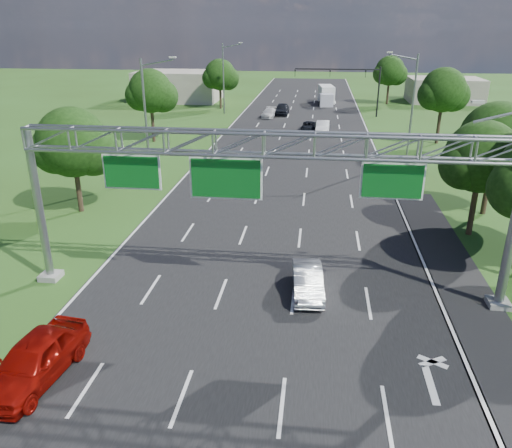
% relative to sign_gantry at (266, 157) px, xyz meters
% --- Properties ---
extents(ground, '(220.00, 220.00, 0.00)m').
position_rel_sign_gantry_xyz_m(ground, '(-0.33, 18.00, -6.89)').
color(ground, '#284514').
rests_on(ground, ground).
extents(road, '(18.00, 180.00, 0.02)m').
position_rel_sign_gantry_xyz_m(road, '(-0.33, 18.00, -6.89)').
color(road, black).
rests_on(road, ground).
extents(road_flare, '(3.00, 30.00, 0.02)m').
position_rel_sign_gantry_xyz_m(road_flare, '(9.87, 2.00, -6.89)').
color(road_flare, black).
rests_on(road_flare, ground).
extents(sign_gantry, '(23.50, 1.00, 9.56)m').
position_rel_sign_gantry_xyz_m(sign_gantry, '(0.00, 0.00, 0.00)').
color(sign_gantry, gray).
rests_on(sign_gantry, ground).
extents(traffic_signal, '(12.21, 0.24, 7.00)m').
position_rel_sign_gantry_xyz_m(traffic_signal, '(7.15, 53.00, -1.72)').
color(traffic_signal, black).
rests_on(traffic_signal, ground).
extents(streetlight_l_near, '(2.97, 0.22, 10.16)m').
position_rel_sign_gantry_xyz_m(streetlight_l_near, '(-11.63, 18.00, -1.31)').
color(streetlight_l_near, gray).
rests_on(streetlight_l_near, ground).
extents(streetlight_l_far, '(2.97, 0.22, 10.16)m').
position_rel_sign_gantry_xyz_m(streetlight_l_far, '(-11.63, 53.00, -1.31)').
color(streetlight_l_far, gray).
rests_on(streetlight_l_far, ground).
extents(streetlight_r_mid, '(2.97, 0.22, 10.16)m').
position_rel_sign_gantry_xyz_m(streetlight_r_mid, '(10.97, 28.00, -1.31)').
color(streetlight_r_mid, gray).
rests_on(streetlight_r_mid, ground).
extents(tree_verge_la, '(5.76, 4.80, 7.40)m').
position_rel_sign_gantry_xyz_m(tree_verge_la, '(-14.25, 10.04, -2.13)').
color(tree_verge_la, '#2D2116').
rests_on(tree_verge_la, ground).
extents(tree_verge_lb, '(5.76, 4.80, 8.06)m').
position_rel_sign_gantry_xyz_m(tree_verge_lb, '(-16.25, 33.04, -1.48)').
color(tree_verge_lb, '#2D2116').
rests_on(tree_verge_lb, ground).
extents(tree_verge_lc, '(5.76, 4.80, 7.62)m').
position_rel_sign_gantry_xyz_m(tree_verge_lc, '(-13.25, 58.04, -1.92)').
color(tree_verge_lc, '#2D2116').
rests_on(tree_verge_lc, ground).
extents(tree_verge_rd, '(5.76, 4.80, 8.28)m').
position_rel_sign_gantry_xyz_m(tree_verge_rd, '(15.75, 36.04, -1.26)').
color(tree_verge_rd, '#2D2116').
rests_on(tree_verge_rd, ground).
extents(tree_verge_re, '(5.76, 4.80, 7.84)m').
position_rel_sign_gantry_xyz_m(tree_verge_re, '(13.75, 66.04, -1.70)').
color(tree_verge_re, '#2D2116').
rests_on(tree_verge_re, ground).
extents(building_left, '(14.00, 10.00, 5.00)m').
position_rel_sign_gantry_xyz_m(building_left, '(-22.33, 66.00, -4.39)').
color(building_left, gray).
rests_on(building_left, ground).
extents(building_right, '(12.00, 9.00, 4.00)m').
position_rel_sign_gantry_xyz_m(building_right, '(23.67, 70.00, -4.89)').
color(building_right, gray).
rests_on(building_right, ground).
extents(red_coupe, '(2.61, 5.23, 1.71)m').
position_rel_sign_gantry_xyz_m(red_coupe, '(-7.79, -7.63, -6.04)').
color(red_coupe, '#980D07').
rests_on(red_coupe, ground).
extents(silver_sedan, '(1.76, 4.17, 1.34)m').
position_rel_sign_gantry_xyz_m(silver_sedan, '(2.13, 0.14, -6.22)').
color(silver_sedan, '#B0B6BC').
rests_on(silver_sedan, ground).
extents(car_queue_a, '(2.01, 4.36, 1.23)m').
position_rel_sign_gantry_xyz_m(car_queue_a, '(-4.83, 50.83, -6.27)').
color(car_queue_a, silver).
rests_on(car_queue_a, ground).
extents(car_queue_b, '(2.07, 4.02, 1.08)m').
position_rel_sign_gantry_xyz_m(car_queue_b, '(1.15, 41.56, -6.35)').
color(car_queue_b, black).
rests_on(car_queue_b, ground).
extents(car_queue_c, '(1.97, 4.82, 1.64)m').
position_rel_sign_gantry_xyz_m(car_queue_c, '(-3.13, 53.34, -6.07)').
color(car_queue_c, black).
rests_on(car_queue_c, ground).
extents(car_queue_d, '(1.73, 4.52, 1.47)m').
position_rel_sign_gantry_xyz_m(car_queue_d, '(2.87, 40.09, -6.16)').
color(car_queue_d, white).
rests_on(car_queue_d, ground).
extents(box_truck, '(2.90, 7.90, 2.91)m').
position_rel_sign_gantry_xyz_m(box_truck, '(3.43, 65.13, -5.50)').
color(box_truck, white).
rests_on(box_truck, ground).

